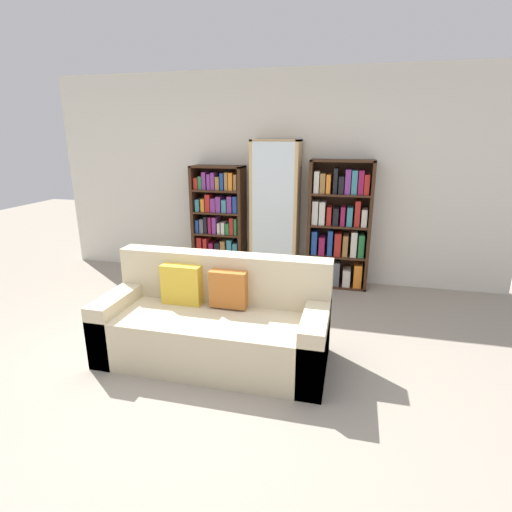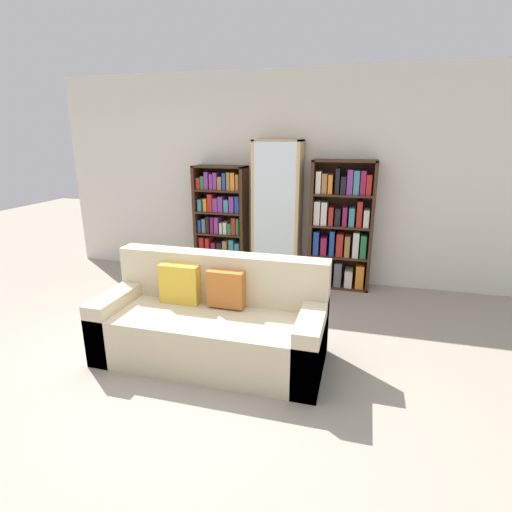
{
  "view_description": "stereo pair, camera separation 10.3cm",
  "coord_description": "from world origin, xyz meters",
  "px_view_note": "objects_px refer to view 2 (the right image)",
  "views": [
    {
      "loc": [
        1.09,
        -2.54,
        1.9
      ],
      "look_at": [
        0.11,
        1.45,
        0.66
      ],
      "focal_mm": 28.0,
      "sensor_mm": 36.0,
      "label": 1
    },
    {
      "loc": [
        1.19,
        -2.51,
        1.9
      ],
      "look_at": [
        0.11,
        1.45,
        0.66
      ],
      "focal_mm": 28.0,
      "sensor_mm": 36.0,
      "label": 2
    }
  ],
  "objects_px": {
    "couch": "(212,324)",
    "bookshelf_left": "(222,224)",
    "display_cabinet": "(277,213)",
    "bookshelf_right": "(341,228)",
    "wine_bottle": "(309,283)"
  },
  "relations": [
    {
      "from": "couch",
      "to": "bookshelf_left",
      "type": "height_order",
      "value": "bookshelf_left"
    },
    {
      "from": "bookshelf_left",
      "to": "display_cabinet",
      "type": "bearing_deg",
      "value": -1.23
    },
    {
      "from": "display_cabinet",
      "to": "bookshelf_right",
      "type": "relative_size",
      "value": 1.14
    },
    {
      "from": "couch",
      "to": "display_cabinet",
      "type": "height_order",
      "value": "display_cabinet"
    },
    {
      "from": "couch",
      "to": "wine_bottle",
      "type": "distance_m",
      "value": 1.79
    },
    {
      "from": "display_cabinet",
      "to": "couch",
      "type": "bearing_deg",
      "value": -93.55
    },
    {
      "from": "bookshelf_left",
      "to": "bookshelf_right",
      "type": "relative_size",
      "value": 0.94
    },
    {
      "from": "display_cabinet",
      "to": "wine_bottle",
      "type": "xyz_separation_m",
      "value": [
        0.49,
        -0.38,
        -0.78
      ]
    },
    {
      "from": "bookshelf_left",
      "to": "wine_bottle",
      "type": "bearing_deg",
      "value": -17.34
    },
    {
      "from": "wine_bottle",
      "to": "bookshelf_right",
      "type": "bearing_deg",
      "value": 50.38
    },
    {
      "from": "wine_bottle",
      "to": "bookshelf_left",
      "type": "bearing_deg",
      "value": 162.66
    },
    {
      "from": "bookshelf_left",
      "to": "display_cabinet",
      "type": "relative_size",
      "value": 0.82
    },
    {
      "from": "bookshelf_right",
      "to": "wine_bottle",
      "type": "height_order",
      "value": "bookshelf_right"
    },
    {
      "from": "display_cabinet",
      "to": "wine_bottle",
      "type": "bearing_deg",
      "value": -37.67
    },
    {
      "from": "bookshelf_right",
      "to": "wine_bottle",
      "type": "relative_size",
      "value": 4.59
    }
  ]
}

